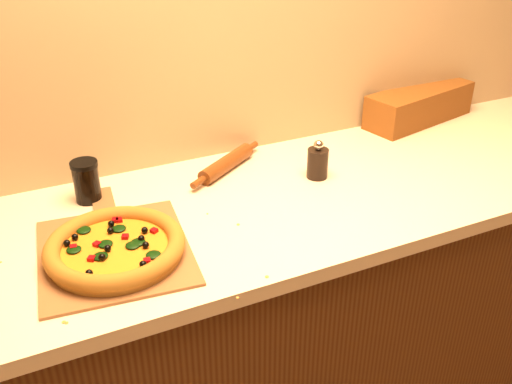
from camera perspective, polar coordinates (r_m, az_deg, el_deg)
name	(u,v)px	position (r m, az deg, el deg)	size (l,w,h in m)	color
cabinet	(254,332)	(1.83, -0.18, -13.82)	(2.80, 0.65, 0.86)	#44210E
countertop	(254,208)	(1.56, -0.21, -1.63)	(2.84, 0.68, 0.04)	beige
pizza_peel	(114,248)	(1.40, -14.03, -5.47)	(0.38, 0.53, 0.01)	brown
pizza	(115,247)	(1.36, -13.88, -5.39)	(0.32, 0.32, 0.05)	#AA772A
pepper_grinder	(318,162)	(1.67, 6.18, 2.98)	(0.06, 0.06, 0.12)	black
rolling_pin	(226,164)	(1.71, -2.97, 2.86)	(0.29, 0.20, 0.05)	#5D270F
bread_bag	(419,105)	(2.15, 16.01, 8.37)	(0.44, 0.14, 0.12)	#633412
dark_jar	(86,181)	(1.60, -16.60, 1.04)	(0.07, 0.07, 0.12)	black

